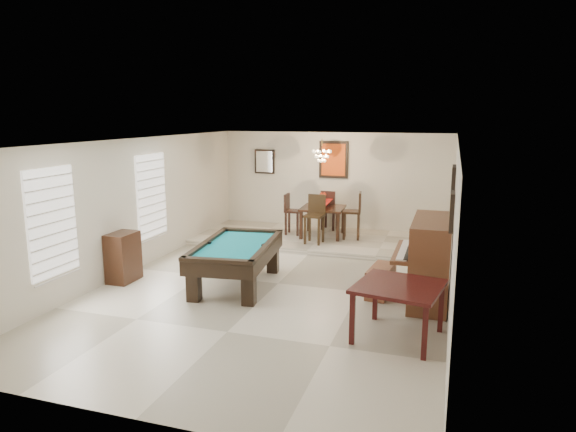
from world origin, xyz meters
The scene contains 25 objects.
ground_plane centered at (0.00, 0.00, -0.01)m, with size 6.00×9.00×0.02m, color beige.
wall_back centered at (0.00, 4.50, 1.30)m, with size 6.00×0.04×2.60m, color silver.
wall_front centered at (0.00, -4.50, 1.30)m, with size 6.00×0.04×2.60m, color silver.
wall_left centered at (-3.00, 0.00, 1.30)m, with size 0.04×9.00×2.60m, color silver.
wall_right centered at (3.00, 0.00, 1.30)m, with size 0.04×9.00×2.60m, color silver.
ceiling centered at (0.00, 0.00, 2.60)m, with size 6.00×9.00×0.04m, color white.
dining_step centered at (0.00, 3.25, 0.06)m, with size 6.00×2.50×0.12m, color beige.
window_left_front centered at (-2.97, -2.20, 1.40)m, with size 0.06×1.00×1.70m, color white.
window_left_rear centered at (-2.97, 0.60, 1.40)m, with size 0.06×1.00×1.70m, color white.
pool_table centered at (-0.68, -0.32, 0.38)m, with size 1.23×2.26×0.75m, color black, non-canonical shape.
square_table centered at (2.33, -1.70, 0.38)m, with size 1.11×1.11×0.77m, color black, non-canonical shape.
upright_piano centered at (2.51, -0.08, 0.69)m, with size 0.93×1.66×1.39m, color brown, non-canonical shape.
piano_bench centered at (1.87, -0.01, 0.24)m, with size 0.34×0.88×0.49m, color brown.
apothecary_chest centered at (-2.78, -0.74, 0.46)m, with size 0.41×0.61×0.92m, color black.
dining_table centered at (-0.01, 3.40, 0.54)m, with size 1.02×1.02×0.84m, color black, non-canonical shape.
flower_vase centered at (-0.01, 3.40, 1.08)m, with size 0.15×0.15×0.25m, color #B5290F, non-canonical shape.
dining_chair_south centered at (-0.02, 2.64, 0.68)m, with size 0.41×0.41×1.12m, color black, non-canonical shape.
dining_chair_north centered at (-0.02, 4.19, 0.63)m, with size 0.38×0.38×1.02m, color black, non-canonical shape.
dining_chair_west centered at (-0.75, 3.37, 0.62)m, with size 0.37×0.37×1.01m, color black, non-canonical shape.
dining_chair_east centered at (0.71, 3.36, 0.68)m, with size 0.42×0.42×1.13m, color black, non-canonical shape.
chandelier centered at (0.00, 3.20, 2.20)m, with size 0.44×0.44×0.60m, color #FFE5B2, non-canonical shape.
back_painting centered at (0.00, 4.46, 1.90)m, with size 0.75×0.06×0.95m, color #D84C14.
back_mirror centered at (-1.90, 4.46, 1.80)m, with size 0.55×0.06×0.65m, color white.
right_picture_upper centered at (2.96, 0.30, 1.90)m, with size 0.06×0.55×0.65m, color slate.
right_picture_lower centered at (2.96, -1.00, 1.70)m, with size 0.06×0.45×0.55m, color gray.
Camera 1 is at (2.92, -8.52, 3.06)m, focal length 32.00 mm.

